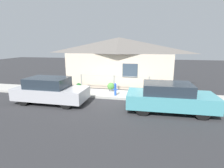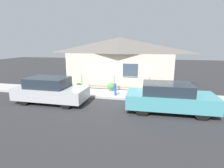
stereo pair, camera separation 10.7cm
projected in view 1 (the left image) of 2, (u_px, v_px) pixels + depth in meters
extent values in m
plane|color=#2D2D30|center=(109.00, 99.00, 10.74)|extent=(60.00, 60.00, 0.00)
cube|color=#B2AFA8|center=(112.00, 94.00, 11.58)|extent=(24.00, 1.79, 0.15)
cube|color=beige|center=(116.00, 72.00, 12.94)|extent=(8.08, 0.12, 2.62)
cube|color=#384756|center=(130.00, 71.00, 12.65)|extent=(1.10, 0.04, 1.00)
pyramid|color=#605B56|center=(119.00, 45.00, 13.51)|extent=(8.48, 2.20, 1.20)
cylinder|color=#999993|center=(81.00, 81.00, 12.63)|extent=(0.10, 0.10, 1.07)
cylinder|color=#999993|center=(114.00, 83.00, 12.15)|extent=(0.10, 0.10, 1.07)
cylinder|color=#999993|center=(149.00, 84.00, 11.67)|extent=(0.10, 0.10, 1.07)
cylinder|color=#999993|center=(114.00, 76.00, 12.04)|extent=(4.80, 0.03, 0.03)
cube|color=#B7B7BC|center=(51.00, 93.00, 9.98)|extent=(4.12, 1.76, 0.67)
cube|color=#232D38|center=(48.00, 82.00, 9.88)|extent=(2.27, 1.54, 0.56)
cylinder|color=black|center=(77.00, 95.00, 10.48)|extent=(0.64, 0.21, 0.63)
cylinder|color=black|center=(66.00, 103.00, 9.07)|extent=(0.64, 0.21, 0.63)
cylinder|color=black|center=(40.00, 93.00, 11.01)|extent=(0.64, 0.21, 0.63)
cylinder|color=black|center=(23.00, 100.00, 9.60)|extent=(0.64, 0.21, 0.63)
cube|color=teal|center=(170.00, 100.00, 8.69)|extent=(4.28, 1.88, 0.68)
cube|color=#232D38|center=(167.00, 88.00, 8.58)|extent=(2.36, 1.62, 0.51)
cylinder|color=black|center=(194.00, 102.00, 9.25)|extent=(0.68, 0.21, 0.68)
cylinder|color=black|center=(203.00, 113.00, 7.77)|extent=(0.68, 0.21, 0.68)
cylinder|color=black|center=(143.00, 99.00, 9.72)|extent=(0.68, 0.21, 0.68)
cylinder|color=black|center=(143.00, 109.00, 8.24)|extent=(0.68, 0.21, 0.68)
cylinder|color=blue|center=(115.00, 90.00, 10.95)|extent=(0.14, 0.14, 0.69)
sphere|color=blue|center=(115.00, 84.00, 10.87)|extent=(0.15, 0.15, 0.15)
cylinder|color=blue|center=(114.00, 89.00, 10.96)|extent=(0.13, 0.06, 0.06)
cylinder|color=blue|center=(117.00, 90.00, 10.92)|extent=(0.13, 0.06, 0.06)
cylinder|color=slate|center=(111.00, 90.00, 12.05)|extent=(0.28, 0.28, 0.16)
sphere|color=#4C8E3D|center=(111.00, 86.00, 12.00)|extent=(0.49, 0.49, 0.49)
cylinder|color=brown|center=(79.00, 88.00, 12.37)|extent=(0.27, 0.27, 0.18)
sphere|color=#235B28|center=(79.00, 85.00, 12.32)|extent=(0.35, 0.35, 0.35)
cylinder|color=brown|center=(157.00, 92.00, 11.48)|extent=(0.31, 0.31, 0.21)
sphere|color=#235B28|center=(157.00, 88.00, 11.42)|extent=(0.37, 0.37, 0.37)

